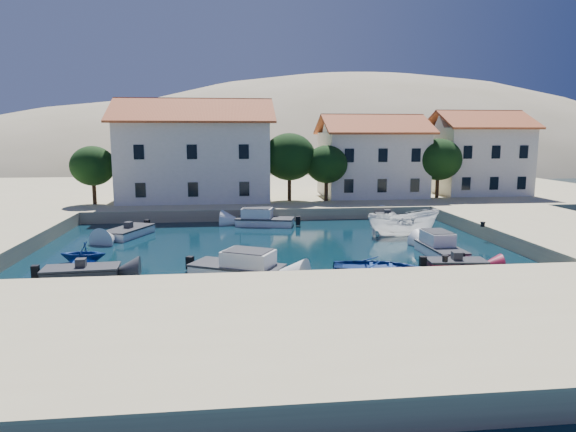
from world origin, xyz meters
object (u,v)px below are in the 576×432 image
object	(u,v)px
boat_east	(403,236)
building_mid	(371,155)
cabin_cruiser_east	(441,248)
building_left	(195,149)
building_right	(477,152)
rowboat_south	(377,274)
cabin_cruiser_south	(237,267)

from	to	relation	value
boat_east	building_mid	bearing A→B (deg)	-10.27
building_mid	cabin_cruiser_east	world-z (taller)	building_mid
building_left	cabin_cruiser_east	size ratio (longest dim) A/B	3.36
building_right	rowboat_south	bearing A→B (deg)	-124.64
cabin_cruiser_east	building_right	bearing A→B (deg)	-31.67
cabin_cruiser_east	rowboat_south	bearing A→B (deg)	123.17
cabin_cruiser_south	cabin_cruiser_east	xyz separation A→B (m)	(12.42, 3.06, -0.00)
building_left	boat_east	distance (m)	23.10
boat_east	rowboat_south	bearing A→B (deg)	150.98
building_right	boat_east	bearing A→B (deg)	-128.62
cabin_cruiser_east	cabin_cruiser_south	bearing A→B (deg)	102.36
building_left	cabin_cruiser_south	xyz separation A→B (m)	(3.60, -25.08, -5.46)
rowboat_south	building_mid	bearing A→B (deg)	-1.30
rowboat_south	cabin_cruiser_east	distance (m)	6.08
building_mid	cabin_cruiser_east	distance (m)	23.59
building_left	cabin_cruiser_south	distance (m)	25.92
building_left	rowboat_south	bearing A→B (deg)	-66.60
building_left	building_mid	size ratio (longest dim) A/B	1.40
building_mid	boat_east	bearing A→B (deg)	-97.48
cabin_cruiser_south	rowboat_south	size ratio (longest dim) A/B	1.12
cabin_cruiser_south	rowboat_south	bearing A→B (deg)	24.71
cabin_cruiser_south	rowboat_south	world-z (taller)	cabin_cruiser_south
building_left	rowboat_south	xyz separation A→B (m)	(11.02, -25.47, -5.94)
building_mid	building_right	xyz separation A→B (m)	(12.00, 1.00, 0.25)
building_right	cabin_cruiser_south	size ratio (longest dim) A/B	1.80
building_mid	cabin_cruiser_south	world-z (taller)	building_mid
boat_east	building_right	bearing A→B (deg)	-41.41
building_right	cabin_cruiser_south	bearing A→B (deg)	-134.27
rowboat_south	cabin_cruiser_south	bearing A→B (deg)	100.44
boat_east	building_left	bearing A→B (deg)	42.23
cabin_cruiser_east	boat_east	distance (m)	6.26
rowboat_south	cabin_cruiser_east	world-z (taller)	cabin_cruiser_east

